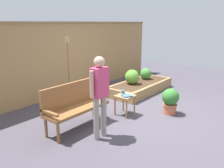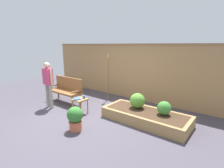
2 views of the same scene
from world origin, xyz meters
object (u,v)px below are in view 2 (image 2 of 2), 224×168
(potted_boxwood, at_px, (75,117))
(shrub_far_corner, at_px, (164,108))
(cup_on_table, at_px, (84,97))
(garden_bench, at_px, (66,88))
(shrub_near_bench, at_px, (137,101))
(person_by_bench, at_px, (48,81))
(tiki_torch, at_px, (108,69))
(side_table, at_px, (80,101))
(book_on_table, at_px, (77,99))

(potted_boxwood, relative_size, shrub_far_corner, 1.70)
(cup_on_table, bearing_deg, shrub_far_corner, 17.68)
(garden_bench, height_order, shrub_near_bench, garden_bench)
(shrub_near_bench, relative_size, person_by_bench, 0.28)
(garden_bench, relative_size, shrub_far_corner, 3.94)
(garden_bench, relative_size, cup_on_table, 12.45)
(shrub_near_bench, height_order, tiki_torch, tiki_torch)
(side_table, xyz_separation_m, person_by_bench, (-1.21, -0.29, 0.54))
(garden_bench, height_order, shrub_far_corner, garden_bench)
(side_table, height_order, potted_boxwood, potted_boxwood)
(shrub_far_corner, bearing_deg, tiki_torch, 161.85)
(cup_on_table, bearing_deg, shrub_near_bench, 26.25)
(garden_bench, xyz_separation_m, side_table, (1.21, -0.42, -0.15))
(cup_on_table, height_order, book_on_table, cup_on_table)
(garden_bench, relative_size, person_by_bench, 0.92)
(cup_on_table, distance_m, potted_boxwood, 1.14)
(garden_bench, distance_m, side_table, 1.29)
(person_by_bench, bearing_deg, garden_bench, 89.25)
(garden_bench, xyz_separation_m, shrub_far_corner, (3.57, 0.41, -0.06))
(potted_boxwood, distance_m, shrub_far_corner, 2.32)
(tiki_torch, bearing_deg, cup_on_table, -79.27)
(book_on_table, bearing_deg, garden_bench, -176.08)
(cup_on_table, relative_size, shrub_near_bench, 0.26)
(shrub_far_corner, bearing_deg, book_on_table, -159.20)
(tiki_torch, xyz_separation_m, person_by_bench, (-0.99, -1.97, -0.27))
(book_on_table, bearing_deg, tiki_torch, 123.08)
(shrub_near_bench, relative_size, tiki_torch, 0.25)
(garden_bench, bearing_deg, person_by_bench, -90.75)
(garden_bench, height_order, book_on_table, garden_bench)
(garden_bench, relative_size, potted_boxwood, 2.32)
(garden_bench, height_order, person_by_bench, person_by_bench)
(shrub_far_corner, bearing_deg, garden_bench, -173.37)
(cup_on_table, height_order, shrub_far_corner, shrub_far_corner)
(garden_bench, height_order, potted_boxwood, garden_bench)
(side_table, xyz_separation_m, shrub_far_corner, (2.36, 0.84, 0.09))
(potted_boxwood, relative_size, person_by_bench, 0.40)
(tiki_torch, relative_size, person_by_bench, 1.13)
(book_on_table, bearing_deg, shrub_far_corner, 47.63)
(shrub_far_corner, bearing_deg, side_table, -160.48)
(garden_bench, distance_m, cup_on_table, 1.32)
(side_table, distance_m, shrub_near_bench, 1.77)
(side_table, distance_m, shrub_far_corner, 2.51)
(shrub_far_corner, xyz_separation_m, person_by_bench, (-3.58, -1.12, 0.45))
(book_on_table, xyz_separation_m, shrub_far_corner, (2.39, 0.91, -0.01))
(shrub_near_bench, height_order, person_by_bench, person_by_bench)
(garden_bench, xyz_separation_m, person_by_bench, (-0.01, -0.71, 0.39))
(book_on_table, distance_m, tiki_torch, 1.91)
(book_on_table, xyz_separation_m, potted_boxwood, (0.76, -0.74, -0.15))
(garden_bench, relative_size, book_on_table, 6.78)
(side_table, xyz_separation_m, cup_on_table, (0.07, 0.11, 0.13))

